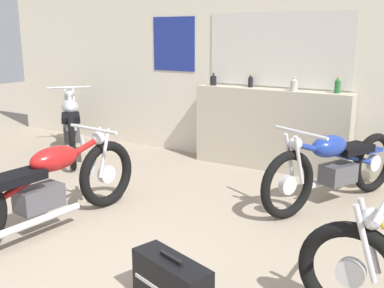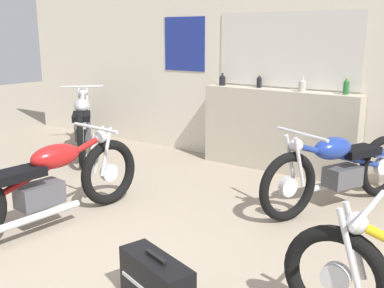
# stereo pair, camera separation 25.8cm
# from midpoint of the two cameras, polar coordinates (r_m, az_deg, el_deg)

# --- Properties ---
(wall_back) EXTENTS (10.00, 0.07, 2.80)m
(wall_back) POSITION_cam_midpoint_polar(r_m,az_deg,el_deg) (5.84, 14.28, 10.32)
(wall_back) COLOR beige
(wall_back) RESTS_ON ground_plane
(sill_counter) EXTENTS (2.03, 0.28, 1.04)m
(sill_counter) POSITION_cam_midpoint_polar(r_m,az_deg,el_deg) (5.83, 12.13, 1.67)
(sill_counter) COLOR #B7AD99
(sill_counter) RESTS_ON ground_plane
(bottle_leftmost) EXTENTS (0.08, 0.08, 0.16)m
(bottle_leftmost) POSITION_cam_midpoint_polar(r_m,az_deg,el_deg) (6.11, 5.09, 8.09)
(bottle_leftmost) COLOR black
(bottle_leftmost) RESTS_ON sill_counter
(bottle_left_center) EXTENTS (0.06, 0.06, 0.17)m
(bottle_left_center) POSITION_cam_midpoint_polar(r_m,az_deg,el_deg) (5.91, 9.78, 7.81)
(bottle_left_center) COLOR black
(bottle_left_center) RESTS_ON sill_counter
(bottle_center) EXTENTS (0.09, 0.09, 0.17)m
(bottle_center) POSITION_cam_midpoint_polar(r_m,az_deg,el_deg) (5.59, 15.12, 7.20)
(bottle_center) COLOR #B7B2A8
(bottle_center) RESTS_ON sill_counter
(bottle_right_center) EXTENTS (0.07, 0.07, 0.20)m
(bottle_right_center) POSITION_cam_midpoint_polar(r_m,az_deg,el_deg) (5.50, 20.28, 6.85)
(bottle_right_center) COLOR #23662D
(bottle_right_center) RESTS_ON sill_counter
(motorcycle_blue) EXTENTS (0.97, 1.85, 0.84)m
(motorcycle_blue) POSITION_cam_midpoint_polar(r_m,az_deg,el_deg) (4.77, 19.58, -2.97)
(motorcycle_blue) COLOR black
(motorcycle_blue) RESTS_ON ground_plane
(motorcycle_silver) EXTENTS (1.67, 1.59, 0.93)m
(motorcycle_silver) POSITION_cam_midpoint_polar(r_m,az_deg,el_deg) (6.75, -12.63, 2.61)
(motorcycle_silver) COLOR black
(motorcycle_silver) RESTS_ON ground_plane
(motorcycle_red) EXTENTS (0.64, 2.12, 0.84)m
(motorcycle_red) POSITION_cam_midpoint_polar(r_m,az_deg,el_deg) (4.22, -16.39, -4.83)
(motorcycle_red) COLOR black
(motorcycle_red) RESTS_ON ground_plane
(hard_case_black) EXTENTS (0.62, 0.37, 0.37)m
(hard_case_black) POSITION_cam_midpoint_polar(r_m,az_deg,el_deg) (3.00, -2.01, -17.28)
(hard_case_black) COLOR black
(hard_case_black) RESTS_ON ground_plane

